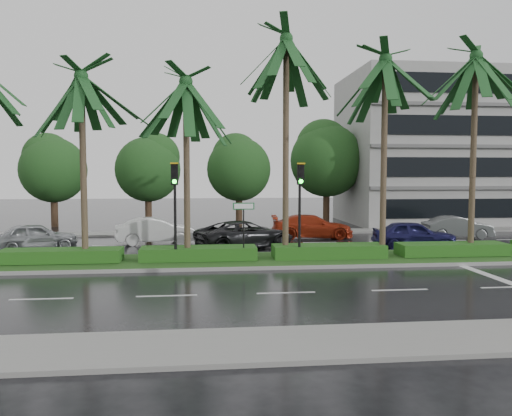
{
  "coord_description": "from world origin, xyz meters",
  "views": [
    {
      "loc": [
        -2.76,
        -21.47,
        4.06
      ],
      "look_at": [
        -0.34,
        1.5,
        2.44
      ],
      "focal_mm": 35.0,
      "sensor_mm": 36.0,
      "label": 1
    }
  ],
  "objects": [
    {
      "name": "ground",
      "position": [
        0.0,
        0.0,
        0.0
      ],
      "size": [
        120.0,
        120.0,
        0.0
      ],
      "primitive_type": "plane",
      "color": "black",
      "rests_on": "ground"
    },
    {
      "name": "near_sidewalk",
      "position": [
        0.0,
        -10.2,
        0.06
      ],
      "size": [
        40.0,
        2.4,
        0.12
      ],
      "primitive_type": "cube",
      "color": "gray",
      "rests_on": "ground"
    },
    {
      "name": "far_sidewalk",
      "position": [
        0.0,
        12.0,
        0.06
      ],
      "size": [
        40.0,
        2.0,
        0.12
      ],
      "primitive_type": "cube",
      "color": "gray",
      "rests_on": "ground"
    },
    {
      "name": "median",
      "position": [
        0.0,
        1.0,
        0.08
      ],
      "size": [
        36.0,
        4.0,
        0.15
      ],
      "color": "gray",
      "rests_on": "ground"
    },
    {
      "name": "hedge",
      "position": [
        0.0,
        1.0,
        0.45
      ],
      "size": [
        35.2,
        1.4,
        0.6
      ],
      "color": "#164814",
      "rests_on": "median"
    },
    {
      "name": "lane_markings",
      "position": [
        3.04,
        -0.43,
        0.01
      ],
      "size": [
        34.0,
        13.06,
        0.01
      ],
      "color": "silver",
      "rests_on": "ground"
    },
    {
      "name": "palm_row",
      "position": [
        -1.24,
        1.02,
        8.33
      ],
      "size": [
        26.3,
        4.2,
        10.78
      ],
      "color": "#3D3523",
      "rests_on": "median"
    },
    {
      "name": "signal_median_left",
      "position": [
        -4.0,
        0.3,
        3.0
      ],
      "size": [
        0.34,
        0.42,
        4.36
      ],
      "color": "black",
      "rests_on": "median"
    },
    {
      "name": "signal_median_right",
      "position": [
        1.5,
        0.3,
        3.0
      ],
      "size": [
        0.34,
        0.42,
        4.36
      ],
      "color": "black",
      "rests_on": "median"
    },
    {
      "name": "street_sign",
      "position": [
        -1.0,
        0.48,
        2.12
      ],
      "size": [
        0.95,
        0.09,
        2.6
      ],
      "color": "black",
      "rests_on": "median"
    },
    {
      "name": "bg_trees",
      "position": [
        0.99,
        17.59,
        4.85
      ],
      "size": [
        33.0,
        5.79,
        8.36
      ],
      "color": "#3B2C1A",
      "rests_on": "ground"
    },
    {
      "name": "building",
      "position": [
        17.0,
        18.0,
        6.0
      ],
      "size": [
        16.0,
        10.0,
        12.0
      ],
      "primitive_type": "cube",
      "color": "gray",
      "rests_on": "ground"
    },
    {
      "name": "car_silver",
      "position": [
        -11.6,
        5.74,
        0.72
      ],
      "size": [
        3.02,
        4.53,
        1.43
      ],
      "primitive_type": "imported",
      "rotation": [
        0.0,
        0.0,
        1.92
      ],
      "color": "#A4A7AC",
      "rests_on": "ground"
    },
    {
      "name": "car_white",
      "position": [
        -5.55,
        7.58,
        0.74
      ],
      "size": [
        2.49,
        4.74,
        1.49
      ],
      "primitive_type": "imported",
      "rotation": [
        0.0,
        0.0,
        1.78
      ],
      "color": "silver",
      "rests_on": "ground"
    },
    {
      "name": "car_darkgrey",
      "position": [
        -0.54,
        5.19,
        0.75
      ],
      "size": [
        4.38,
        5.94,
        1.5
      ],
      "primitive_type": "imported",
      "rotation": [
        0.0,
        0.0,
        1.97
      ],
      "color": "black",
      "rests_on": "ground"
    },
    {
      "name": "car_red",
      "position": [
        3.96,
        8.93,
        0.73
      ],
      "size": [
        2.49,
        5.21,
        1.47
      ],
      "primitive_type": "imported",
      "rotation": [
        0.0,
        0.0,
        1.48
      ],
      "color": "#9F2811",
      "rests_on": "ground"
    },
    {
      "name": "car_blue",
      "position": [
        8.5,
        4.18,
        0.75
      ],
      "size": [
        2.58,
        4.65,
        1.5
      ],
      "primitive_type": "imported",
      "rotation": [
        0.0,
        0.0,
        1.38
      ],
      "color": "#1C1B52",
      "rests_on": "ground"
    },
    {
      "name": "car_grey",
      "position": [
        13.0,
        7.99,
        0.69
      ],
      "size": [
        1.82,
        4.28,
        1.37
      ],
      "primitive_type": "imported",
      "rotation": [
        0.0,
        0.0,
        1.48
      ],
      "color": "#535758",
      "rests_on": "ground"
    }
  ]
}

